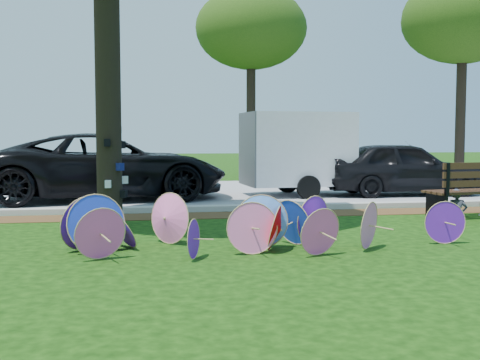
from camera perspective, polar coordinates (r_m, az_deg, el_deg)
The scene contains 11 objects.
ground at distance 7.65m, azimuth -1.38°, elevation -7.90°, with size 90.00×90.00×0.00m, color black.
mulch_strip at distance 12.06m, azimuth -4.21°, elevation -3.39°, with size 90.00×1.00×0.01m, color #472D16.
curb at distance 12.74m, azimuth -4.47°, elevation -2.73°, with size 90.00×0.30×0.12m, color #B7B5AD.
street at distance 16.87m, azimuth -5.58°, elevation -1.20°, with size 90.00×8.00×0.01m, color gray.
parasol_pile at distance 8.47m, azimuth -1.37°, elevation -4.23°, with size 5.90×1.73×0.83m.
black_van at distance 15.32m, azimuth -12.53°, elevation 1.24°, with size 2.74×5.93×1.65m, color black.
dark_pickup at distance 16.67m, azimuth 15.13°, elevation 1.08°, with size 1.71×4.25×1.45m, color black.
cargo_trailer at distance 15.98m, azimuth 5.48°, elevation 2.97°, with size 2.71×1.72×2.50m, color silver.
park_bench at distance 12.71m, azimuth 21.44°, elevation -0.86°, with size 2.07×0.79×1.08m, color black, non-canonical shape.
person_left at distance 12.58m, azimuth 19.95°, elevation -0.90°, with size 0.39×0.26×1.07m, color #3C4152.
bg_trees at distance 22.52m, azimuth -2.64°, elevation 14.91°, with size 24.06×7.52×7.40m.
Camera 1 is at (-0.98, -7.41, 1.62)m, focal length 45.00 mm.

